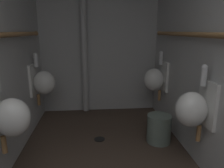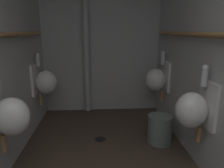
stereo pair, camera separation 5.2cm
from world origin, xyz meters
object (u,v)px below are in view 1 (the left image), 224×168
at_px(urinal_left_far, 43,82).
at_px(urinal_right_far, 155,79).
at_px(urinal_right_mid, 193,108).
at_px(floor_drain, 100,139).
at_px(urinal_left_mid, 10,116).
at_px(standpipe_back_wall, 84,34).
at_px(waste_bin, 159,129).

bearing_deg(urinal_left_far, urinal_right_far, 1.80).
distance_m(urinal_right_mid, floor_drain, 1.31).
relative_size(urinal_left_mid, urinal_left_far, 1.00).
bearing_deg(urinal_right_mid, standpipe_back_wall, 122.00).
bearing_deg(floor_drain, standpipe_back_wall, 101.40).
xyz_separation_m(urinal_left_far, floor_drain, (0.78, -0.48, -0.67)).
distance_m(urinal_right_far, waste_bin, 0.83).
bearing_deg(urinal_right_far, floor_drain, -148.47).
height_order(urinal_left_mid, floor_drain, urinal_left_mid).
height_order(urinal_left_mid, waste_bin, urinal_left_mid).
bearing_deg(urinal_right_far, standpipe_back_wall, 156.45).
xyz_separation_m(urinal_right_far, standpipe_back_wall, (-1.07, 0.47, 0.65)).
bearing_deg(urinal_right_mid, waste_bin, 101.45).
height_order(urinal_left_far, urinal_right_mid, same).
relative_size(urinal_right_far, floor_drain, 5.39).
xyz_separation_m(urinal_right_far, waste_bin, (-0.12, -0.65, -0.49)).
xyz_separation_m(urinal_right_mid, standpipe_back_wall, (-1.07, 1.71, 0.65)).
relative_size(standpipe_back_wall, floor_drain, 18.46).
relative_size(urinal_left_far, urinal_right_far, 1.00).
distance_m(standpipe_back_wall, floor_drain, 1.66).
xyz_separation_m(urinal_right_mid, urinal_right_far, (0.00, 1.25, 0.00)).
relative_size(urinal_left_mid, urinal_right_far, 1.00).
distance_m(urinal_left_mid, urinal_left_far, 1.24).
height_order(urinal_right_mid, floor_drain, urinal_right_mid).
relative_size(urinal_right_far, waste_bin, 2.12).
bearing_deg(standpipe_back_wall, floor_drain, -78.60).
xyz_separation_m(urinal_left_far, urinal_right_far, (1.65, 0.05, 0.00)).
distance_m(urinal_left_mid, floor_drain, 1.28).
relative_size(urinal_left_far, urinal_right_mid, 1.00).
height_order(urinal_left_far, floor_drain, urinal_left_far).
bearing_deg(urinal_left_far, urinal_left_mid, -90.00).
relative_size(urinal_right_mid, waste_bin, 2.12).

